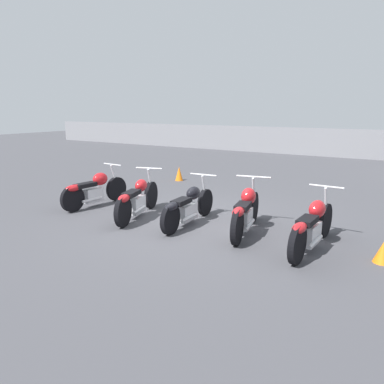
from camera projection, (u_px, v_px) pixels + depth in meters
ground_plane at (190, 222)px, 8.10m from camera, size 60.00×60.00×0.00m
fence_back at (331, 143)px, 18.80m from camera, size 40.00×0.04×1.42m
motorcycle_slot_0 at (94, 190)px, 9.32m from camera, size 0.64×2.02×1.00m
motorcycle_slot_1 at (137, 199)px, 8.37m from camera, size 0.89×2.16×1.02m
motorcycle_slot_2 at (188, 206)px, 7.84m from camera, size 0.64×2.14×0.97m
motorcycle_slot_3 at (246, 211)px, 7.29m from camera, size 0.77×2.09×1.03m
motorcycle_slot_4 at (312, 226)px, 6.43m from camera, size 0.63×2.23×1.01m
traffic_cone_near at (179, 174)px, 12.71m from camera, size 0.26×0.26×0.48m
traffic_cone_far at (383, 252)px, 5.93m from camera, size 0.29×0.29×0.35m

